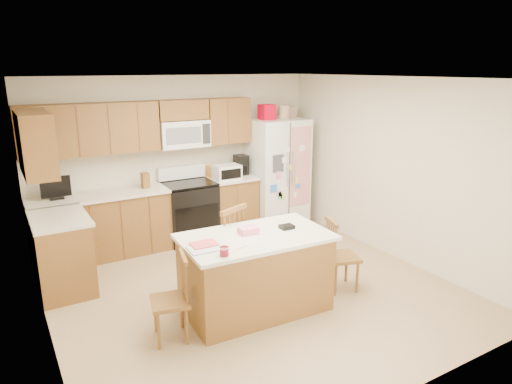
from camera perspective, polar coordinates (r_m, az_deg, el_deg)
ground at (r=5.70m, az=-0.56°, el=-11.99°), size 4.50×4.50×0.00m
room_shell at (r=5.19m, az=-0.60°, el=2.27°), size 4.60×4.60×2.52m
cabinetry at (r=6.59m, az=-15.95°, el=-0.21°), size 3.36×1.56×2.15m
stove at (r=7.13m, az=-8.37°, el=-2.28°), size 0.76×0.65×1.13m
refrigerator at (r=7.67m, az=2.60°, el=2.58°), size 0.90×0.79×2.04m
island at (r=5.08m, az=-0.09°, el=-10.00°), size 1.64×1.01×0.97m
windsor_chair_left at (r=4.66m, az=-10.45°, el=-13.17°), size 0.43×0.45×0.87m
windsor_chair_back at (r=5.55m, az=-3.97°, el=-7.13°), size 0.58×0.57×1.05m
windsor_chair_right at (r=5.62m, az=10.49°, el=-7.92°), size 0.46×0.47×0.89m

